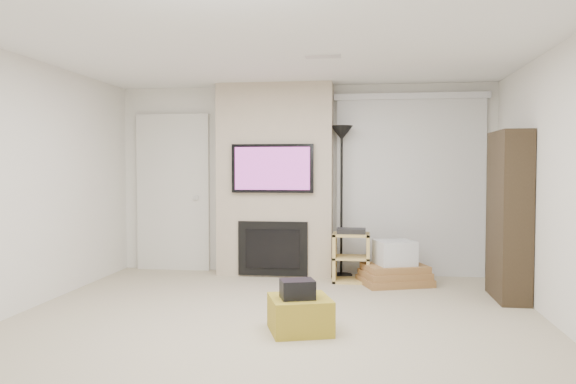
# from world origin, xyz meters

# --- Properties ---
(floor) EXTENTS (5.00, 5.50, 0.00)m
(floor) POSITION_xyz_m (0.00, 0.00, 0.00)
(floor) COLOR #BCAF92
(floor) RESTS_ON ground
(ceiling) EXTENTS (5.00, 5.50, 0.00)m
(ceiling) POSITION_xyz_m (0.00, 0.00, 2.50)
(ceiling) COLOR white
(ceiling) RESTS_ON wall_back
(wall_back) EXTENTS (5.00, 0.00, 2.50)m
(wall_back) POSITION_xyz_m (0.00, 2.75, 1.25)
(wall_back) COLOR white
(wall_back) RESTS_ON ground
(wall_front) EXTENTS (5.00, 0.00, 2.50)m
(wall_front) POSITION_xyz_m (0.00, -2.75, 1.25)
(wall_front) COLOR white
(wall_front) RESTS_ON ground
(wall_left) EXTENTS (0.00, 5.50, 2.50)m
(wall_left) POSITION_xyz_m (-2.50, 0.00, 1.25)
(wall_left) COLOR white
(wall_left) RESTS_ON ground
(hvac_vent) EXTENTS (0.35, 0.18, 0.01)m
(hvac_vent) POSITION_xyz_m (0.40, 0.80, 2.50)
(hvac_vent) COLOR silver
(hvac_vent) RESTS_ON ceiling
(ottoman) EXTENTS (0.63, 0.63, 0.30)m
(ottoman) POSITION_xyz_m (0.26, 0.00, 0.15)
(ottoman) COLOR #A28B25
(ottoman) RESTS_ON floor
(black_bag) EXTENTS (0.33, 0.30, 0.16)m
(black_bag) POSITION_xyz_m (0.25, -0.04, 0.38)
(black_bag) COLOR black
(black_bag) RESTS_ON ottoman
(fireplace_wall) EXTENTS (1.50, 0.47, 2.50)m
(fireplace_wall) POSITION_xyz_m (-0.35, 2.54, 1.24)
(fireplace_wall) COLOR #BFAC94
(fireplace_wall) RESTS_ON floor
(entry_door) EXTENTS (1.02, 0.11, 2.14)m
(entry_door) POSITION_xyz_m (-1.80, 2.71, 1.05)
(entry_door) COLOR silver
(entry_door) RESTS_ON floor
(vertical_blinds) EXTENTS (1.98, 0.10, 2.37)m
(vertical_blinds) POSITION_xyz_m (1.40, 2.70, 1.27)
(vertical_blinds) COLOR silver
(vertical_blinds) RESTS_ON floor
(floor_lamp) EXTENTS (0.29, 0.29, 1.95)m
(floor_lamp) POSITION_xyz_m (0.52, 2.50, 1.53)
(floor_lamp) COLOR black
(floor_lamp) RESTS_ON floor
(av_stand) EXTENTS (0.45, 0.38, 0.66)m
(av_stand) POSITION_xyz_m (0.65, 2.20, 0.35)
(av_stand) COLOR #D8B565
(av_stand) RESTS_ON floor
(box_stack) EXTENTS (0.95, 0.83, 0.53)m
(box_stack) POSITION_xyz_m (1.18, 2.10, 0.20)
(box_stack) COLOR #9A6B3C
(box_stack) RESTS_ON floor
(bookshelf) EXTENTS (0.30, 0.80, 1.80)m
(bookshelf) POSITION_xyz_m (2.34, 1.50, 0.90)
(bookshelf) COLOR black
(bookshelf) RESTS_ON floor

